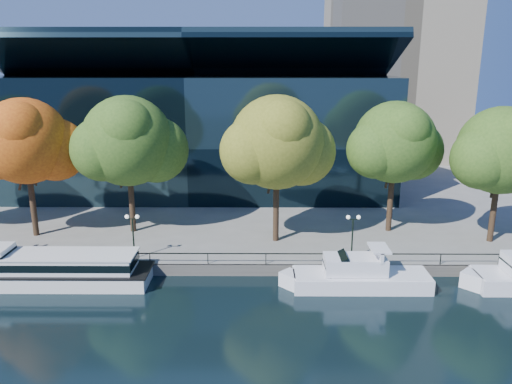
{
  "coord_description": "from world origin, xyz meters",
  "views": [
    {
      "loc": [
        4.41,
        -36.63,
        18.2
      ],
      "look_at": [
        4.12,
        8.0,
        6.15
      ],
      "focal_mm": 35.0,
      "sensor_mm": 36.0,
      "label": 1
    }
  ],
  "objects_px": {
    "cruiser_near": "(355,275)",
    "tree_3": "(279,145)",
    "tree_1": "(27,143)",
    "tree_5": "(503,152)",
    "lamp_1": "(133,226)",
    "tree_4": "(396,144)",
    "tour_boat": "(50,268)",
    "lamp_2": "(353,227)",
    "tree_2": "(129,143)"
  },
  "relations": [
    {
      "from": "cruiser_near",
      "to": "lamp_1",
      "type": "bearing_deg",
      "value": 168.84
    },
    {
      "from": "tour_boat",
      "to": "lamp_2",
      "type": "relative_size",
      "value": 4.25
    },
    {
      "from": "tree_3",
      "to": "tree_5",
      "type": "xyz_separation_m",
      "value": [
        20.77,
        -0.05,
        -0.7
      ]
    },
    {
      "from": "tour_boat",
      "to": "tree_3",
      "type": "height_order",
      "value": "tree_3"
    },
    {
      "from": "tree_4",
      "to": "tree_5",
      "type": "bearing_deg",
      "value": -18.44
    },
    {
      "from": "cruiser_near",
      "to": "tree_2",
      "type": "bearing_deg",
      "value": 152.18
    },
    {
      "from": "lamp_1",
      "to": "tour_boat",
      "type": "bearing_deg",
      "value": -152.92
    },
    {
      "from": "cruiser_near",
      "to": "tree_1",
      "type": "distance_m",
      "value": 32.8
    },
    {
      "from": "tree_1",
      "to": "tree_3",
      "type": "xyz_separation_m",
      "value": [
        23.98,
        -1.31,
        0.11
      ]
    },
    {
      "from": "tree_1",
      "to": "lamp_2",
      "type": "height_order",
      "value": "tree_1"
    },
    {
      "from": "tree_2",
      "to": "lamp_2",
      "type": "relative_size",
      "value": 3.41
    },
    {
      "from": "tree_4",
      "to": "tour_boat",
      "type": "bearing_deg",
      "value": -160.9
    },
    {
      "from": "lamp_1",
      "to": "lamp_2",
      "type": "height_order",
      "value": "same"
    },
    {
      "from": "tree_5",
      "to": "lamp_1",
      "type": "relative_size",
      "value": 3.22
    },
    {
      "from": "tree_1",
      "to": "lamp_1",
      "type": "bearing_deg",
      "value": -27.57
    },
    {
      "from": "tree_2",
      "to": "lamp_1",
      "type": "relative_size",
      "value": 3.41
    },
    {
      "from": "cruiser_near",
      "to": "lamp_2",
      "type": "bearing_deg",
      "value": 84.68
    },
    {
      "from": "tour_boat",
      "to": "tree_2",
      "type": "distance_m",
      "value": 14.23
    },
    {
      "from": "tree_2",
      "to": "tree_3",
      "type": "relative_size",
      "value": 0.98
    },
    {
      "from": "cruiser_near",
      "to": "lamp_2",
      "type": "xyz_separation_m",
      "value": [
        0.35,
        3.72,
        2.88
      ]
    },
    {
      "from": "tree_2",
      "to": "tree_3",
      "type": "height_order",
      "value": "tree_3"
    },
    {
      "from": "lamp_1",
      "to": "tree_4",
      "type": "bearing_deg",
      "value": 16.94
    },
    {
      "from": "tour_boat",
      "to": "tree_5",
      "type": "distance_m",
      "value": 41.39
    },
    {
      "from": "cruiser_near",
      "to": "tree_1",
      "type": "xyz_separation_m",
      "value": [
        -30.0,
        9.53,
        9.22
      ]
    },
    {
      "from": "tree_4",
      "to": "tree_5",
      "type": "relative_size",
      "value": 1.02
    },
    {
      "from": "tree_3",
      "to": "lamp_2",
      "type": "relative_size",
      "value": 3.48
    },
    {
      "from": "tree_2",
      "to": "lamp_2",
      "type": "distance_m",
      "value": 22.91
    },
    {
      "from": "tour_boat",
      "to": "cruiser_near",
      "type": "relative_size",
      "value": 1.4
    },
    {
      "from": "tree_3",
      "to": "lamp_2",
      "type": "distance_m",
      "value": 10.12
    },
    {
      "from": "tree_1",
      "to": "lamp_2",
      "type": "xyz_separation_m",
      "value": [
        30.35,
        -5.81,
        -6.34
      ]
    },
    {
      "from": "tree_1",
      "to": "tree_3",
      "type": "relative_size",
      "value": 0.97
    },
    {
      "from": "lamp_1",
      "to": "lamp_2",
      "type": "bearing_deg",
      "value": 0.0
    },
    {
      "from": "tree_2",
      "to": "tree_5",
      "type": "bearing_deg",
      "value": -4.33
    },
    {
      "from": "tree_1",
      "to": "tour_boat",
      "type": "bearing_deg",
      "value": -61.23
    },
    {
      "from": "tree_1",
      "to": "tree_3",
      "type": "bearing_deg",
      "value": -3.13
    },
    {
      "from": "tour_boat",
      "to": "tree_5",
      "type": "xyz_separation_m",
      "value": [
        39.82,
        7.61,
        8.35
      ]
    },
    {
      "from": "lamp_2",
      "to": "tree_1",
      "type": "bearing_deg",
      "value": 169.16
    },
    {
      "from": "tree_4",
      "to": "lamp_2",
      "type": "bearing_deg",
      "value": -125.43
    },
    {
      "from": "tree_4",
      "to": "lamp_2",
      "type": "xyz_separation_m",
      "value": [
        -5.32,
        -7.47,
        -6.0
      ]
    },
    {
      "from": "cruiser_near",
      "to": "tree_3",
      "type": "relative_size",
      "value": 0.87
    },
    {
      "from": "tree_5",
      "to": "lamp_2",
      "type": "height_order",
      "value": "tree_5"
    },
    {
      "from": "tree_1",
      "to": "lamp_1",
      "type": "xyz_separation_m",
      "value": [
        11.13,
        -5.81,
        -6.34
      ]
    },
    {
      "from": "cruiser_near",
      "to": "lamp_2",
      "type": "distance_m",
      "value": 4.72
    },
    {
      "from": "tour_boat",
      "to": "cruiser_near",
      "type": "height_order",
      "value": "cruiser_near"
    },
    {
      "from": "tree_1",
      "to": "lamp_1",
      "type": "distance_m",
      "value": 14.07
    },
    {
      "from": "tour_boat",
      "to": "cruiser_near",
      "type": "distance_m",
      "value": 25.08
    },
    {
      "from": "tour_boat",
      "to": "tree_5",
      "type": "relative_size",
      "value": 1.32
    },
    {
      "from": "tree_5",
      "to": "lamp_1",
      "type": "distance_m",
      "value": 34.4
    },
    {
      "from": "lamp_1",
      "to": "cruiser_near",
      "type": "bearing_deg",
      "value": -11.16
    },
    {
      "from": "tour_boat",
      "to": "cruiser_near",
      "type": "xyz_separation_m",
      "value": [
        25.07,
        -0.55,
        -0.28
      ]
    }
  ]
}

